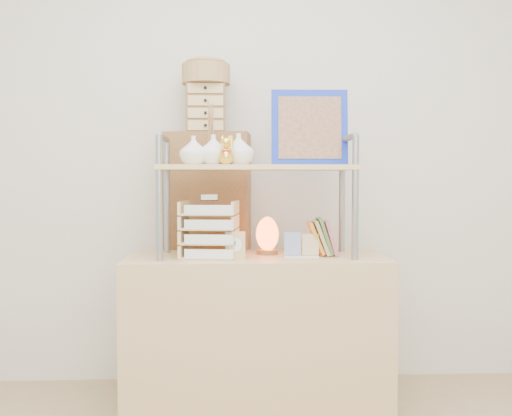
{
  "coord_description": "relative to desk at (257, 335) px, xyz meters",
  "views": [
    {
      "loc": [
        -0.12,
        -1.44,
        1.1
      ],
      "look_at": [
        -0.0,
        1.2,
        0.97
      ],
      "focal_mm": 40.0,
      "sensor_mm": 36.0,
      "label": 1
    }
  ],
  "objects": [
    {
      "name": "desk",
      "position": [
        0.0,
        0.0,
        0.0
      ],
      "size": [
        1.2,
        0.5,
        0.75
      ],
      "primitive_type": "cube",
      "color": "tan",
      "rests_on": "ground"
    },
    {
      "name": "cabinet",
      "position": [
        -0.25,
        0.37,
        0.3
      ],
      "size": [
        0.47,
        0.29,
        1.35
      ],
      "primitive_type": "cube",
      "rotation": [
        0.0,
        0.0,
        -0.11
      ],
      "color": "brown",
      "rests_on": "ground"
    },
    {
      "name": "hutch",
      "position": [
        -0.02,
        0.02,
        0.81
      ],
      "size": [
        0.9,
        0.34,
        0.79
      ],
      "color": "gray",
      "rests_on": "desk"
    },
    {
      "name": "letter_tray",
      "position": [
        -0.22,
        -0.04,
        0.49
      ],
      "size": [
        0.26,
        0.25,
        0.29
      ],
      "color": "tan",
      "rests_on": "desk"
    },
    {
      "name": "salt_lamp",
      "position": [
        0.05,
        0.06,
        0.47
      ],
      "size": [
        0.12,
        0.11,
        0.18
      ],
      "color": "brown",
      "rests_on": "desk"
    },
    {
      "name": "desk_clock",
      "position": [
        -0.1,
        -0.11,
        0.44
      ],
      "size": [
        0.09,
        0.05,
        0.12
      ],
      "color": "tan",
      "rests_on": "desk"
    },
    {
      "name": "postcard_stand",
      "position": [
        0.2,
        -0.06,
        0.41
      ],
      "size": [
        0.16,
        0.05,
        0.11
      ],
      "color": "white",
      "rests_on": "desk"
    },
    {
      "name": "drawer_chest",
      "position": [
        -0.25,
        0.35,
        1.1
      ],
      "size": [
        0.2,
        0.16,
        0.25
      ],
      "color": "brown",
      "rests_on": "cabinet"
    },
    {
      "name": "woven_basket",
      "position": [
        -0.25,
        0.35,
        1.28
      ],
      "size": [
        0.25,
        0.25,
        0.1
      ],
      "primitive_type": "cylinder",
      "color": "olive",
      "rests_on": "drawer_chest"
    }
  ]
}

